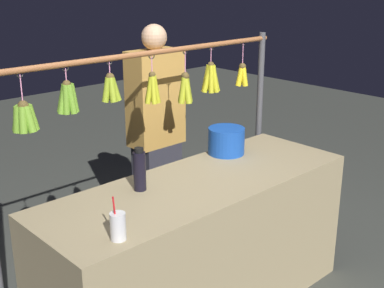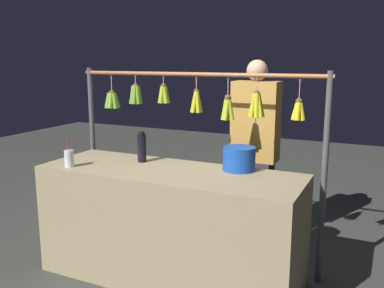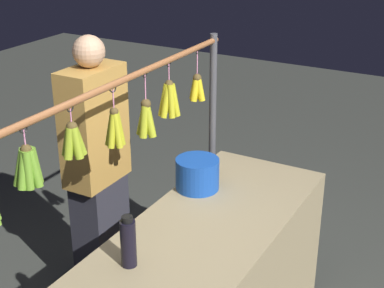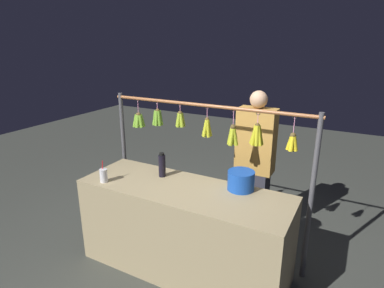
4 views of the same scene
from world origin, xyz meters
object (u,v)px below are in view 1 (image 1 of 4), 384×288
at_px(blue_bucket, 226,141).
at_px(drink_cup, 118,226).
at_px(water_bottle, 140,170).
at_px(vendor_person, 156,140).

xyz_separation_m(blue_bucket, drink_cup, (1.17, 0.45, -0.02)).
distance_m(blue_bucket, drink_cup, 1.25).
xyz_separation_m(water_bottle, drink_cup, (0.40, 0.37, -0.05)).
relative_size(blue_bucket, drink_cup, 1.15).
bearing_deg(blue_bucket, drink_cup, 21.17).
bearing_deg(blue_bucket, vendor_person, -83.22).
bearing_deg(water_bottle, blue_bucket, -173.56).
height_order(water_bottle, vendor_person, vendor_person).
xyz_separation_m(water_bottle, vendor_person, (-0.69, -0.70, -0.15)).
height_order(water_bottle, blue_bucket, water_bottle).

